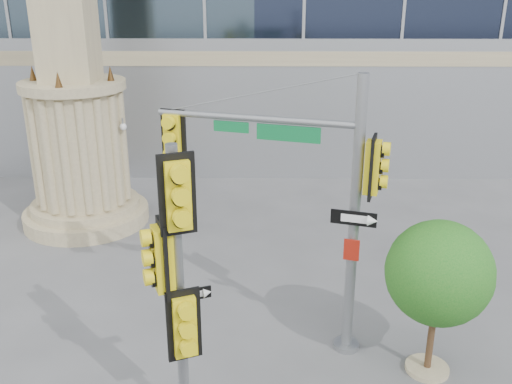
{
  "coord_description": "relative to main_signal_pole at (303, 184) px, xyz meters",
  "views": [
    {
      "loc": [
        0.38,
        -10.0,
        8.25
      ],
      "look_at": [
        0.22,
        2.0,
        3.77
      ],
      "focal_mm": 40.0,
      "sensor_mm": 36.0,
      "label": 1
    }
  ],
  "objects": [
    {
      "name": "secondary_signal_pole",
      "position": [
        -2.4,
        -2.95,
        -0.67
      ],
      "size": [
        1.08,
        0.77,
        5.72
      ],
      "rotation": [
        0.0,
        0.0,
        0.38
      ],
      "color": "slate",
      "rests_on": "ground"
    },
    {
      "name": "street_tree",
      "position": [
        2.88,
        -1.14,
        -1.66
      ],
      "size": [
        2.31,
        2.26,
        3.6
      ],
      "color": "tan",
      "rests_on": "ground"
    },
    {
      "name": "main_signal_pole",
      "position": [
        0.0,
        0.0,
        0.0
      ],
      "size": [
        4.91,
        1.84,
        6.51
      ],
      "rotation": [
        0.0,
        0.0,
        -0.29
      ],
      "color": "slate",
      "rests_on": "ground"
    },
    {
      "name": "monument",
      "position": [
        -7.26,
        7.17,
        1.48
      ],
      "size": [
        4.4,
        4.4,
        16.6
      ],
      "color": "tan",
      "rests_on": "ground"
    }
  ]
}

